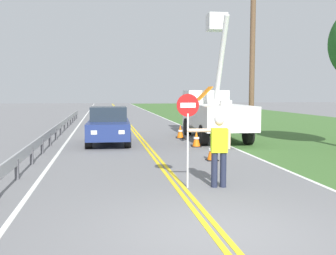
# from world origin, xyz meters

# --- Properties ---
(ground_plane) EXTENTS (160.00, 160.00, 0.00)m
(ground_plane) POSITION_xyz_m (0.00, 0.00, 0.00)
(ground_plane) COLOR slate
(grass_verge_right) EXTENTS (16.00, 110.00, 0.01)m
(grass_verge_right) POSITION_xyz_m (11.60, 20.00, 0.00)
(grass_verge_right) COLOR #3D662D
(grass_verge_right) RESTS_ON ground
(centerline_yellow_left) EXTENTS (0.11, 110.00, 0.01)m
(centerline_yellow_left) POSITION_xyz_m (-0.09, 20.00, 0.01)
(centerline_yellow_left) COLOR yellow
(centerline_yellow_left) RESTS_ON ground
(centerline_yellow_right) EXTENTS (0.11, 110.00, 0.01)m
(centerline_yellow_right) POSITION_xyz_m (0.09, 20.00, 0.01)
(centerline_yellow_right) COLOR yellow
(centerline_yellow_right) RESTS_ON ground
(edge_line_right) EXTENTS (0.12, 110.00, 0.01)m
(edge_line_right) POSITION_xyz_m (3.60, 20.00, 0.01)
(edge_line_right) COLOR silver
(edge_line_right) RESTS_ON ground
(edge_line_left) EXTENTS (0.12, 110.00, 0.01)m
(edge_line_left) POSITION_xyz_m (-3.60, 20.00, 0.01)
(edge_line_left) COLOR silver
(edge_line_left) RESTS_ON ground
(flagger_worker) EXTENTS (1.08, 0.29, 1.83)m
(flagger_worker) POSITION_xyz_m (0.95, 3.08, 1.05)
(flagger_worker) COLOR #1E2338
(flagger_worker) RESTS_ON ground
(stop_sign_paddle) EXTENTS (0.56, 0.04, 2.33)m
(stop_sign_paddle) POSITION_xyz_m (0.19, 3.18, 1.71)
(stop_sign_paddle) COLOR silver
(stop_sign_paddle) RESTS_ON ground
(utility_bucket_truck) EXTENTS (2.91, 6.89, 6.16)m
(utility_bucket_truck) POSITION_xyz_m (3.68, 13.23, 1.44)
(utility_bucket_truck) COLOR silver
(utility_bucket_truck) RESTS_ON ground
(oncoming_sedan_nearest) EXTENTS (2.03, 4.16, 1.70)m
(oncoming_sedan_nearest) POSITION_xyz_m (-1.62, 11.87, 0.83)
(oncoming_sedan_nearest) COLOR navy
(oncoming_sedan_nearest) RESTS_ON ground
(utility_pole_near) EXTENTS (1.80, 0.28, 8.37)m
(utility_pole_near) POSITION_xyz_m (6.01, 13.99, 4.37)
(utility_pole_near) COLOR brown
(utility_pole_near) RESTS_ON ground
(traffic_cone_lead) EXTENTS (0.40, 0.40, 0.70)m
(traffic_cone_lead) POSITION_xyz_m (1.86, 6.88, 0.34)
(traffic_cone_lead) COLOR orange
(traffic_cone_lead) RESTS_ON ground
(traffic_cone_mid) EXTENTS (0.40, 0.40, 0.70)m
(traffic_cone_mid) POSITION_xyz_m (2.12, 10.34, 0.34)
(traffic_cone_mid) COLOR orange
(traffic_cone_mid) RESTS_ON ground
(traffic_cone_tail) EXTENTS (0.40, 0.40, 0.70)m
(traffic_cone_tail) POSITION_xyz_m (2.05, 13.63, 0.34)
(traffic_cone_tail) COLOR orange
(traffic_cone_tail) RESTS_ON ground
(guardrail_left_shoulder) EXTENTS (0.10, 32.00, 0.71)m
(guardrail_left_shoulder) POSITION_xyz_m (-4.20, 15.08, 0.52)
(guardrail_left_shoulder) COLOR #9EA0A3
(guardrail_left_shoulder) RESTS_ON ground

